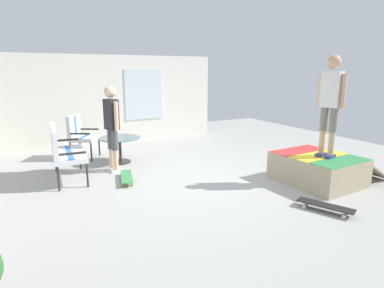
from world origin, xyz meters
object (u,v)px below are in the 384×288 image
Objects in this scene: person_watching at (112,122)px; person_skater at (331,98)px; patio_table at (120,145)px; skateboard_spare at (325,206)px; patio_chair_near_house at (80,132)px; skateboard_by_bench at (127,177)px; skate_ramp at (318,168)px; patio_bench at (62,148)px.

person_watching is 4.08m from person_skater.
person_watching is at bearing 152.62° from patio_table.
skateboard_spare is (-3.37, -2.23, -0.92)m from person_watching.
patio_chair_near_house reaches higher than skateboard_by_bench.
patio_table is at bearing -10.70° from skateboard_by_bench.
person_skater is (-0.14, 0.01, 1.29)m from skate_ramp.
patio_bench is 1.55× the size of skateboard_by_bench.
skateboard_spare is at bearing -135.40° from patio_bench.
skateboard_by_bench is at bearing 59.91° from person_skater.
person_watching is 0.98× the size of person_skater.
person_skater reaches higher than person_watching.
skateboard_by_bench is at bearing 61.88° from skate_ramp.
skate_ramp is 1.29m from person_skater.
person_watching reaches higher than patio_chair_near_house.
skateboard_by_bench is (1.80, 3.11, -1.46)m from person_skater.
skateboard_spare is (-3.24, -3.20, -0.53)m from patio_bench.
skateboard_spare is (-0.97, 0.93, -0.17)m from skate_ramp.
skateboard_by_bench is at bearing 169.30° from patio_table.
patio_bench is (2.27, 4.13, 0.36)m from skate_ramp.
skate_ramp is at bearing -118.12° from skateboard_by_bench.
patio_table reaches higher than skateboard_by_bench.
patio_table is 4.39m from skateboard_spare.
person_skater is (-2.41, -4.12, 0.93)m from patio_bench.
patio_bench is 1.29m from skateboard_by_bench.
patio_chair_near_house is 5.45m from skateboard_spare.
patio_chair_near_house reaches higher than skate_ramp.
skateboard_by_bench is at bearing -176.46° from person_watching.
skateboard_by_bench is 1.02× the size of skateboard_spare.
patio_bench is 1.42× the size of patio_table.
patio_table is at bearing 42.88° from person_skater.
person_watching is at bearing 33.54° from skateboard_spare.
skate_ramp is 1.36m from skateboard_spare.
person_watching is 2.09× the size of skateboard_by_bench.
skate_ramp is at bearing -135.74° from patio_table.
skateboard_spare is at bearing 136.22° from skate_ramp.
skate_ramp is at bearing -4.10° from person_skater.
patio_table is 0.51× the size of person_skater.
skateboard_spare is (-2.64, -2.19, 0.00)m from skateboard_by_bench.
patio_bench is 1.44m from patio_table.
patio_bench is at bearing 118.43° from patio_table.
person_skater is (-3.09, -2.87, 1.14)m from patio_table.
patio_chair_near_house is at bearing 17.71° from person_watching.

